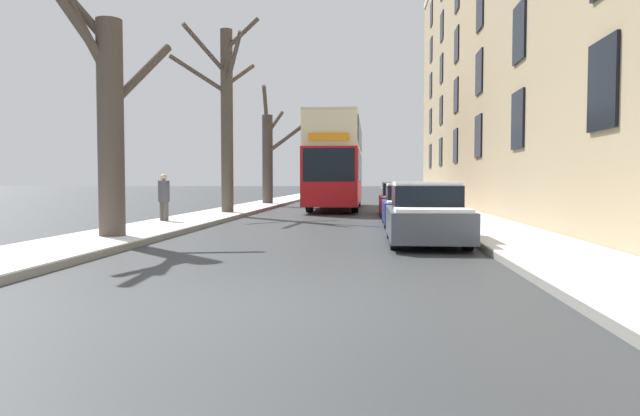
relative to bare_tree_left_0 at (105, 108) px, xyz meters
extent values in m
plane|color=#303335|center=(4.82, -6.44, -3.16)|extent=(320.00, 320.00, 0.00)
cube|color=gray|center=(-0.04, 46.56, -3.10)|extent=(2.30, 130.00, 0.13)
cube|color=white|center=(-0.04, 46.56, -3.02)|extent=(2.28, 130.00, 0.03)
cube|color=gray|center=(9.67, 46.56, -3.10)|extent=(2.30, 130.00, 0.13)
cube|color=white|center=(9.67, 46.56, -3.02)|extent=(2.28, 130.00, 0.03)
cube|color=tan|center=(15.32, 15.19, 5.26)|extent=(9.00, 44.45, 16.84)
cube|color=black|center=(10.79, -1.11, 0.20)|extent=(0.08, 1.40, 1.80)
cube|color=black|center=(10.79, 5.41, 0.20)|extent=(0.08, 1.40, 1.80)
cube|color=black|center=(10.79, 11.93, 0.20)|extent=(0.08, 1.40, 1.80)
cube|color=black|center=(10.79, 18.45, 0.20)|extent=(0.08, 1.40, 1.80)
cube|color=black|center=(10.79, 24.97, 0.20)|extent=(0.08, 1.40, 1.80)
cube|color=black|center=(10.79, 31.49, 0.20)|extent=(0.08, 1.40, 1.80)
cube|color=black|center=(10.79, 5.41, 2.90)|extent=(0.08, 1.40, 1.80)
cube|color=black|center=(10.79, 11.93, 2.90)|extent=(0.08, 1.40, 1.80)
cube|color=black|center=(10.79, 18.45, 2.90)|extent=(0.08, 1.40, 1.80)
cube|color=black|center=(10.79, 24.97, 2.90)|extent=(0.08, 1.40, 1.80)
cube|color=black|center=(10.79, 31.49, 2.90)|extent=(0.08, 1.40, 1.80)
cube|color=black|center=(10.79, 11.93, 5.59)|extent=(0.08, 1.40, 1.80)
cube|color=black|center=(10.79, 18.45, 5.59)|extent=(0.08, 1.40, 1.80)
cube|color=black|center=(10.79, 24.97, 5.59)|extent=(0.08, 1.40, 1.80)
cube|color=black|center=(10.79, 31.49, 5.59)|extent=(0.08, 1.40, 1.80)
cube|color=black|center=(10.79, 24.97, 8.29)|extent=(0.08, 1.40, 1.80)
cube|color=black|center=(10.79, 31.49, 8.29)|extent=(0.08, 1.40, 1.80)
cube|color=black|center=(10.79, 31.49, 10.98)|extent=(0.08, 1.40, 1.80)
cylinder|color=#4C4238|center=(0.11, 0.05, -0.55)|extent=(0.61, 0.61, 5.23)
cylinder|color=#4C4238|center=(-0.37, -0.36, 1.85)|extent=(1.23, 1.11, 2.45)
cylinder|color=#4C4238|center=(-0.56, -0.71, 2.21)|extent=(1.61, 1.80, 2.77)
cylinder|color=#4C4238|center=(0.57, 0.73, 0.89)|extent=(1.18, 1.60, 1.80)
cylinder|color=#4C4238|center=(0.24, 10.52, 0.71)|extent=(0.51, 0.51, 7.74)
cylinder|color=#4C4238|center=(-0.84, 10.15, 2.68)|extent=(2.30, 0.93, 1.55)
cylinder|color=#4C4238|center=(0.97, 10.20, 4.29)|extent=(1.62, 0.84, 1.17)
cylinder|color=#4C4238|center=(0.68, 9.89, 3.19)|extent=(1.11, 1.47, 2.02)
cylinder|color=#4C4238|center=(0.65, 11.19, 2.82)|extent=(1.04, 1.52, 1.18)
cylinder|color=#4C4238|center=(-0.39, 9.62, 3.55)|extent=(1.45, 1.98, 1.75)
cylinder|color=#4C4238|center=(0.19, 20.19, -0.50)|extent=(0.62, 0.62, 5.33)
cylinder|color=#4C4238|center=(0.27, 19.22, 2.44)|extent=(0.40, 2.13, 2.34)
cylinder|color=#4C4238|center=(0.53, 20.83, 1.77)|extent=(0.94, 1.52, 1.54)
cylinder|color=#4C4238|center=(1.52, 19.77, 0.89)|extent=(2.84, 1.08, 1.99)
cube|color=red|center=(4.44, 16.95, -1.52)|extent=(2.46, 11.47, 2.62)
cube|color=beige|center=(4.44, 16.95, 0.56)|extent=(2.41, 11.24, 1.53)
cube|color=beige|center=(4.44, 16.95, 1.38)|extent=(2.41, 11.24, 0.12)
cube|color=black|center=(4.44, 16.95, -1.01)|extent=(2.49, 10.09, 1.36)
cube|color=black|center=(4.44, 16.95, 0.63)|extent=(2.49, 10.09, 1.16)
cube|color=black|center=(4.44, 11.24, -1.01)|extent=(2.21, 0.06, 1.43)
cube|color=orange|center=(4.44, 11.23, 0.17)|extent=(1.72, 0.05, 0.32)
cylinder|color=black|center=(3.39, 13.51, -2.62)|extent=(0.30, 1.09, 1.09)
cylinder|color=black|center=(5.50, 13.51, -2.62)|extent=(0.30, 1.09, 1.09)
cylinder|color=black|center=(3.39, 20.16, -2.62)|extent=(0.30, 1.09, 1.09)
cylinder|color=black|center=(5.50, 20.16, -2.62)|extent=(0.30, 1.09, 1.09)
cube|color=#474C56|center=(7.49, 0.39, -2.67)|extent=(1.73, 4.00, 0.65)
cube|color=black|center=(7.49, 0.55, -2.08)|extent=(1.49, 2.00, 0.53)
cube|color=white|center=(7.49, 0.55, -1.76)|extent=(1.45, 1.90, 0.10)
cube|color=white|center=(7.49, -1.03, -2.31)|extent=(1.56, 1.04, 0.08)
cylinder|color=black|center=(6.74, -0.81, -2.83)|extent=(0.20, 0.66, 0.66)
cylinder|color=black|center=(8.25, -0.81, -2.83)|extent=(0.20, 0.66, 0.66)
cylinder|color=black|center=(6.74, 1.59, -2.83)|extent=(0.20, 0.66, 0.66)
cylinder|color=black|center=(8.25, 1.59, -2.83)|extent=(0.20, 0.66, 0.66)
cube|color=navy|center=(7.49, 5.89, -2.68)|extent=(1.72, 4.20, 0.62)
cube|color=black|center=(7.49, 6.06, -2.11)|extent=(1.48, 2.10, 0.52)
cube|color=white|center=(7.49, 6.06, -1.81)|extent=(1.45, 2.00, 0.07)
cube|color=white|center=(7.49, 4.40, -2.34)|extent=(1.55, 1.10, 0.06)
cylinder|color=black|center=(6.74, 4.63, -2.83)|extent=(0.20, 0.66, 0.66)
cylinder|color=black|center=(8.24, 4.63, -2.83)|extent=(0.20, 0.66, 0.66)
cylinder|color=black|center=(6.74, 7.15, -2.83)|extent=(0.20, 0.66, 0.66)
cylinder|color=black|center=(8.24, 7.15, -2.83)|extent=(0.20, 0.66, 0.66)
cube|color=maroon|center=(7.49, 11.60, -2.67)|extent=(1.76, 4.49, 0.64)
cube|color=black|center=(7.49, 11.78, -2.07)|extent=(1.51, 2.24, 0.55)
cube|color=white|center=(7.49, 11.78, -1.77)|extent=(1.48, 2.13, 0.05)
cube|color=white|center=(7.49, 10.00, -2.33)|extent=(1.58, 1.17, 0.04)
cylinder|color=black|center=(6.72, 10.25, -2.86)|extent=(0.20, 0.61, 0.61)
cylinder|color=black|center=(8.26, 10.25, -2.86)|extent=(0.20, 0.61, 0.61)
cylinder|color=black|center=(6.72, 12.94, -2.86)|extent=(0.20, 0.61, 0.61)
cylinder|color=black|center=(8.26, 12.94, -2.86)|extent=(0.20, 0.61, 0.61)
cylinder|color=#4C4742|center=(-0.58, 5.16, -2.77)|extent=(0.17, 0.17, 0.79)
cylinder|color=#4C4742|center=(-0.43, 5.08, -2.77)|extent=(0.17, 0.17, 0.79)
cylinder|color=#47474C|center=(-0.50, 5.12, -2.03)|extent=(0.37, 0.37, 0.69)
sphere|color=beige|center=(-0.50, 5.12, -1.58)|extent=(0.22, 0.22, 0.22)
camera|label=1|loc=(6.20, -12.94, -1.71)|focal=32.00mm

